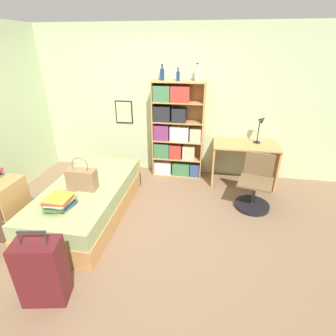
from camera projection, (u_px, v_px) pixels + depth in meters
The scene contains 13 objects.
ground_plane at pixel (137, 219), 3.74m from camera, with size 14.00×14.00×0.00m, color #84664C.
wall_back at pixel (160, 103), 4.72m from camera, with size 10.00×0.09×2.60m.
bed at pixel (88, 200), 3.77m from camera, with size 1.01×2.02×0.48m.
handbag at pixel (82, 179), 3.51m from camera, with size 0.39×0.17×0.47m.
book_stack_on_bed at pixel (60, 202), 3.14m from camera, with size 0.34×0.40×0.14m.
suitcase at pixel (42, 272), 2.44m from camera, with size 0.45×0.32×0.82m.
bookcase at pixel (175, 134), 4.71m from camera, with size 0.90×0.30×1.71m.
bottle_green at pixel (162, 74), 4.35m from camera, with size 0.07×0.07×0.26m.
bottle_brown at pixel (178, 76), 4.29m from camera, with size 0.06×0.06×0.21m.
bottle_clear at pixel (197, 74), 4.25m from camera, with size 0.07×0.07×0.28m.
desk at pixel (244, 157), 4.52m from camera, with size 1.08×0.59×0.74m.
desk_lamp at pixel (261, 124), 4.34m from camera, with size 0.16×0.12×0.47m.
desk_chair at pixel (254, 192), 3.95m from camera, with size 0.57×0.57×0.81m.
Camera 1 is at (0.95, -2.95, 2.27)m, focal length 28.00 mm.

